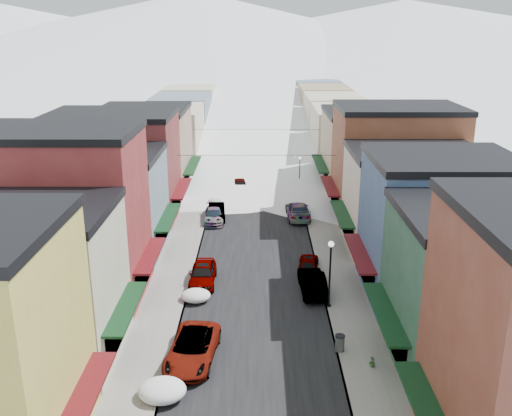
{
  "coord_description": "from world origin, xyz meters",
  "views": [
    {
      "loc": [
        0.23,
        -17.66,
        19.21
      ],
      "look_at": [
        0.0,
        32.77,
        2.83
      ],
      "focal_mm": 40.0,
      "sensor_mm": 36.0,
      "label": 1
    }
  ],
  "objects_px": {
    "car_dark_hatch": "(217,212)",
    "trash_can": "(340,343)",
    "streetlamp_near": "(330,266)",
    "car_white_suv": "(192,349)",
    "car_silver_sedan": "(203,274)",
    "car_green_sedan": "(312,282)"
  },
  "relations": [
    {
      "from": "car_dark_hatch",
      "to": "trash_can",
      "type": "xyz_separation_m",
      "value": [
        9.26,
        -25.02,
        -0.08
      ]
    },
    {
      "from": "car_white_suv",
      "to": "car_green_sedan",
      "type": "bearing_deg",
      "value": 54.64
    },
    {
      "from": "car_silver_sedan",
      "to": "trash_can",
      "type": "relative_size",
      "value": 4.66
    },
    {
      "from": "car_silver_sedan",
      "to": "car_dark_hatch",
      "type": "distance_m",
      "value": 15.32
    },
    {
      "from": "car_silver_sedan",
      "to": "car_green_sedan",
      "type": "height_order",
      "value": "car_silver_sedan"
    },
    {
      "from": "car_white_suv",
      "to": "streetlamp_near",
      "type": "height_order",
      "value": "streetlamp_near"
    },
    {
      "from": "car_dark_hatch",
      "to": "streetlamp_near",
      "type": "distance_m",
      "value": 21.52
    },
    {
      "from": "car_white_suv",
      "to": "car_dark_hatch",
      "type": "xyz_separation_m",
      "value": [
        -0.38,
        25.9,
        -0.05
      ]
    },
    {
      "from": "car_white_suv",
      "to": "car_silver_sedan",
      "type": "bearing_deg",
      "value": 97.62
    },
    {
      "from": "car_green_sedan",
      "to": "car_silver_sedan",
      "type": "bearing_deg",
      "value": -12.51
    },
    {
      "from": "trash_can",
      "to": "streetlamp_near",
      "type": "xyz_separation_m",
      "value": [
        0.0,
        5.76,
        2.57
      ]
    },
    {
      "from": "car_green_sedan",
      "to": "streetlamp_near",
      "type": "xyz_separation_m",
      "value": [
        0.94,
        -2.52,
        2.43
      ]
    },
    {
      "from": "streetlamp_near",
      "to": "car_white_suv",
      "type": "bearing_deg",
      "value": -143.25
    },
    {
      "from": "streetlamp_near",
      "to": "trash_can",
      "type": "bearing_deg",
      "value": -90.0
    },
    {
      "from": "car_green_sedan",
      "to": "streetlamp_near",
      "type": "distance_m",
      "value": 3.62
    },
    {
      "from": "car_silver_sedan",
      "to": "trash_can",
      "type": "distance_m",
      "value": 13.41
    },
    {
      "from": "car_white_suv",
      "to": "car_green_sedan",
      "type": "height_order",
      "value": "car_green_sedan"
    },
    {
      "from": "car_dark_hatch",
      "to": "car_green_sedan",
      "type": "xyz_separation_m",
      "value": [
        8.33,
        -16.75,
        0.06
      ]
    },
    {
      "from": "car_green_sedan",
      "to": "trash_can",
      "type": "bearing_deg",
      "value": 93.66
    },
    {
      "from": "car_silver_sedan",
      "to": "car_green_sedan",
      "type": "bearing_deg",
      "value": -9.78
    },
    {
      "from": "car_silver_sedan",
      "to": "streetlamp_near",
      "type": "xyz_separation_m",
      "value": [
        9.26,
        -3.95,
        2.42
      ]
    },
    {
      "from": "car_dark_hatch",
      "to": "streetlamp_near",
      "type": "bearing_deg",
      "value": -70.07
    }
  ]
}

